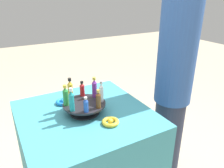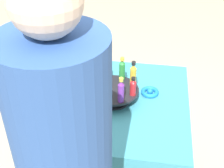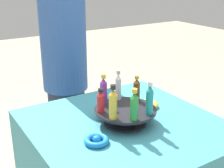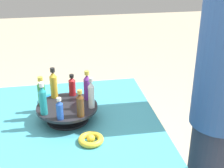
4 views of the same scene
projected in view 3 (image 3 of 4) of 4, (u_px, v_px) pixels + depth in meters
name	position (u px, v px, depth m)	size (l,w,h in m)	color
display_stand	(125.00, 114.00, 1.42)	(0.28, 0.28, 0.07)	black
bottle_blue	(150.00, 97.00, 1.43)	(0.03, 0.03, 0.10)	#234CAD
bottle_brown	(137.00, 89.00, 1.49)	(0.03, 0.03, 0.12)	brown
bottle_clear	(118.00, 86.00, 1.49)	(0.03, 0.03, 0.15)	silver
bottle_purple	(104.00, 90.00, 1.44)	(0.03, 0.03, 0.15)	#702D93
bottle_red	(101.00, 101.00, 1.37)	(0.03, 0.03, 0.11)	#B21E23
bottle_gold	(113.00, 103.00, 1.30)	(0.03, 0.03, 0.15)	gold
bottle_green	(134.00, 106.00, 1.29)	(0.03, 0.03, 0.14)	#288438
bottle_teal	(150.00, 99.00, 1.34)	(0.03, 0.03, 0.15)	teal
ribbon_bow_gold	(148.00, 105.00, 1.60)	(0.11, 0.11, 0.04)	gold
ribbon_bow_blue	(97.00, 140.00, 1.27)	(0.10, 0.10, 0.03)	blue
person_figure	(65.00, 67.00, 2.03)	(0.29, 0.29, 1.72)	#282D42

